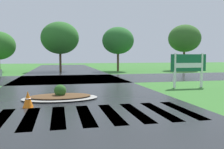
{
  "coord_description": "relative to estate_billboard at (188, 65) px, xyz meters",
  "views": [
    {
      "loc": [
        -0.85,
        -2.95,
        2.02
      ],
      "look_at": [
        2.44,
        11.87,
        0.81
      ],
      "focal_mm": 38.34,
      "sensor_mm": 36.0,
      "label": 1
    }
  ],
  "objects": [
    {
      "name": "asphalt_roadway",
      "position": [
        -7.1,
        -0.66,
        -1.44
      ],
      "size": [
        9.03,
        80.0,
        0.01
      ],
      "primitive_type": "cube",
      "color": "#232628",
      "rests_on": "ground"
    },
    {
      "name": "traffic_cone",
      "position": [
        -9.16,
        -3.94,
        -1.14
      ],
      "size": [
        0.41,
        0.41,
        0.64
      ],
      "color": "orange",
      "rests_on": "ground"
    },
    {
      "name": "estate_billboard",
      "position": [
        0.0,
        0.0,
        0.0
      ],
      "size": [
        2.4,
        0.13,
        2.15
      ],
      "rotation": [
        0.0,
        0.0,
        3.14
      ],
      "color": "white",
      "rests_on": "ground"
    },
    {
      "name": "asphalt_cross_road",
      "position": [
        -7.1,
        7.35,
        -1.44
      ],
      "size": [
        90.0,
        8.13,
        0.01
      ],
      "primitive_type": "cube",
      "color": "#232628",
      "rests_on": "ground"
    },
    {
      "name": "background_treeline",
      "position": [
        -12.17,
        17.36,
        2.57
      ],
      "size": [
        45.4,
        6.32,
        6.27
      ],
      "color": "#4C3823",
      "rests_on": "ground"
    },
    {
      "name": "crosswalk_stripes",
      "position": [
        -7.1,
        -5.6,
        -1.44
      ],
      "size": [
        7.65,
        3.03,
        0.01
      ],
      "color": "white",
      "rests_on": "ground"
    },
    {
      "name": "median_island",
      "position": [
        -7.92,
        -2.39,
        -1.32
      ],
      "size": [
        3.46,
        2.01,
        0.68
      ],
      "color": "#9E9B93",
      "rests_on": "ground"
    }
  ]
}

